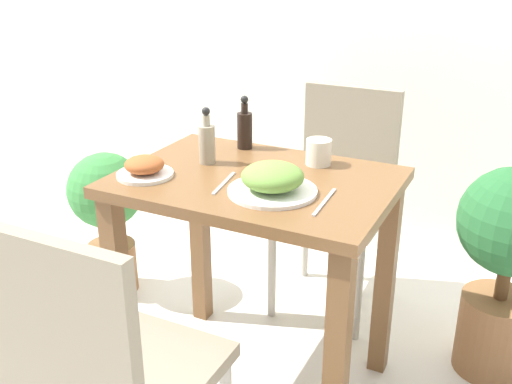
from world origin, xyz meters
TOP-DOWN VIEW (x-y plane):
  - ground_plane at (0.00, 0.00)m, footprint 16.00×16.00m
  - dining_table at (0.00, 0.00)m, footprint 0.84×0.60m
  - chair_near at (-0.06, -0.69)m, footprint 0.42×0.42m
  - chair_far at (0.06, 0.64)m, footprint 0.42×0.42m
  - food_plate at (0.10, -0.09)m, footprint 0.26×0.26m
  - side_plate at (-0.31, -0.15)m, footprint 0.17×0.17m
  - drink_cup at (0.13, 0.19)m, footprint 0.08×0.08m
  - sauce_bottle at (-0.20, 0.04)m, footprint 0.05×0.05m
  - condiment_bottle at (-0.16, 0.24)m, footprint 0.05×0.05m
  - fork_utensil at (-0.06, -0.09)m, footprint 0.04×0.18m
  - spoon_utensil at (0.26, -0.09)m, footprint 0.02×0.20m
  - potted_plant_left at (-0.83, 0.26)m, footprint 0.32×0.32m
  - potted_plant_right at (0.73, 0.43)m, footprint 0.36×0.36m

SIDE VIEW (x-z plane):
  - ground_plane at x=0.00m, z-range 0.00..0.00m
  - potted_plant_left at x=-0.83m, z-range 0.07..0.71m
  - potted_plant_right at x=0.73m, z-range 0.08..0.84m
  - chair_near at x=-0.06m, z-range 0.06..0.96m
  - chair_far at x=0.06m, z-range 0.06..0.96m
  - dining_table at x=0.00m, z-range 0.22..0.99m
  - fork_utensil at x=-0.06m, z-range 0.76..0.77m
  - spoon_utensil at x=0.26m, z-range 0.76..0.77m
  - side_plate at x=-0.31m, z-range 0.76..0.82m
  - food_plate at x=0.10m, z-range 0.76..0.85m
  - drink_cup at x=0.13m, z-range 0.76..0.85m
  - sauce_bottle at x=-0.20m, z-range 0.74..0.93m
  - condiment_bottle at x=-0.16m, z-range 0.74..0.93m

